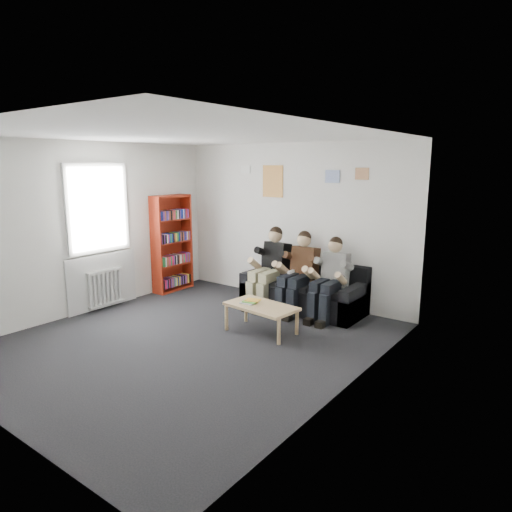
% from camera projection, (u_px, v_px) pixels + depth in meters
% --- Properties ---
extents(room_shell, '(5.00, 5.00, 5.00)m').
position_uv_depth(room_shell, '(188.00, 242.00, 5.88)').
color(room_shell, black).
rests_on(room_shell, ground).
extents(sofa, '(2.00, 0.82, 0.77)m').
position_uv_depth(sofa, '(304.00, 292.00, 7.47)').
color(sofa, black).
rests_on(sofa, ground).
extents(bookshelf, '(0.27, 0.80, 1.79)m').
position_uv_depth(bookshelf, '(172.00, 243.00, 8.49)').
color(bookshelf, maroon).
rests_on(bookshelf, ground).
extents(coffee_table, '(1.00, 0.55, 0.40)m').
position_uv_depth(coffee_table, '(261.00, 308.00, 6.41)').
color(coffee_table, tan).
rests_on(coffee_table, ground).
extents(game_cases, '(0.24, 0.21, 0.05)m').
position_uv_depth(game_cases, '(250.00, 301.00, 6.48)').
color(game_cases, white).
rests_on(game_cases, coffee_table).
extents(person_left, '(0.43, 0.91, 1.32)m').
position_uv_depth(person_left, '(269.00, 268.00, 7.58)').
color(person_left, black).
rests_on(person_left, sofa).
extents(person_middle, '(0.41, 0.89, 1.30)m').
position_uv_depth(person_middle, '(298.00, 273.00, 7.25)').
color(person_middle, '#4A2918').
rests_on(person_middle, sofa).
extents(person_right, '(0.39, 0.84, 1.26)m').
position_uv_depth(person_right, '(329.00, 279.00, 6.93)').
color(person_right, silver).
rests_on(person_right, sofa).
extents(radiator, '(0.10, 0.64, 0.60)m').
position_uv_depth(radiator, '(106.00, 288.00, 7.50)').
color(radiator, white).
rests_on(radiator, ground).
extents(window, '(0.05, 1.30, 2.36)m').
position_uv_depth(window, '(100.00, 246.00, 7.41)').
color(window, white).
rests_on(window, room_shell).
extents(poster_large, '(0.42, 0.01, 0.55)m').
position_uv_depth(poster_large, '(273.00, 181.00, 7.93)').
color(poster_large, '#E2C44F').
rests_on(poster_large, room_shell).
extents(poster_blue, '(0.25, 0.01, 0.20)m').
position_uv_depth(poster_blue, '(332.00, 176.00, 7.24)').
color(poster_blue, '#4072DB').
rests_on(poster_blue, room_shell).
extents(poster_pink, '(0.22, 0.01, 0.18)m').
position_uv_depth(poster_pink, '(362.00, 174.00, 6.94)').
color(poster_pink, '#C93E75').
rests_on(poster_pink, room_shell).
extents(poster_sign, '(0.20, 0.01, 0.14)m').
position_uv_depth(poster_sign, '(246.00, 169.00, 8.25)').
color(poster_sign, white).
rests_on(poster_sign, room_shell).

